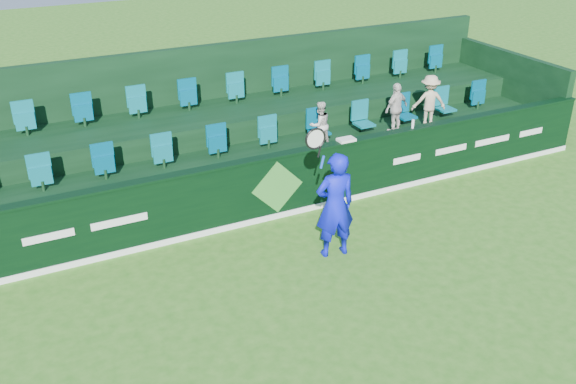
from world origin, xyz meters
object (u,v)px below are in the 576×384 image
spectator_right (429,101)px  drinks_bottle (413,124)px  spectator_left (320,125)px  spectator_middle (396,108)px  towel (346,140)px  tennis_player (335,205)px

spectator_right → drinks_bottle: 1.71m
spectator_left → drinks_bottle: size_ratio=5.57×
spectator_left → spectator_right: 2.94m
spectator_right → drinks_bottle: bearing=62.2°
spectator_middle → towel: spectator_middle is taller
spectator_left → spectator_middle: 2.01m
spectator_left → towel: bearing=85.8°
tennis_player → spectator_middle: (3.28, 2.87, 0.39)m
spectator_right → drinks_bottle: spectator_right is taller
tennis_player → spectator_middle: size_ratio=2.18×
spectator_right → spectator_middle: bearing=21.4°
spectator_right → towel: (-2.95, -1.12, -0.05)m
spectator_middle → towel: bearing=15.4°
spectator_middle → spectator_right: (0.93, 0.00, 0.03)m
spectator_left → drinks_bottle: bearing=141.8°
tennis_player → spectator_middle: tennis_player is taller
spectator_left → spectator_right: size_ratio=0.84×
spectator_left → spectator_middle: spectator_middle is taller
spectator_right → towel: size_ratio=3.50×
spectator_middle → towel: size_ratio=3.34×
towel → drinks_bottle: size_ratio=1.90×
tennis_player → drinks_bottle: tennis_player is taller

